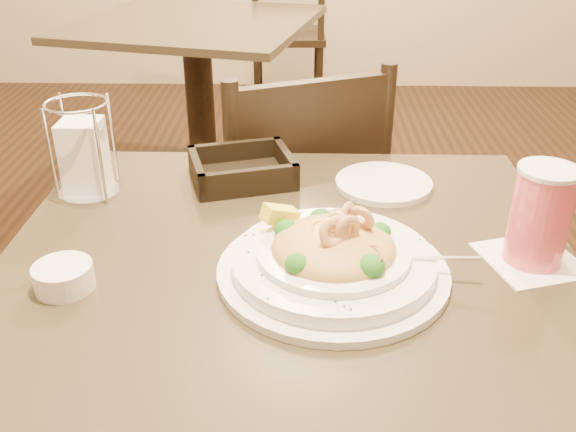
{
  "coord_description": "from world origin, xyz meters",
  "views": [
    {
      "loc": [
        0.02,
        -0.81,
        1.29
      ],
      "look_at": [
        0.0,
        0.02,
        0.85
      ],
      "focal_mm": 40.0,
      "sensor_mm": 36.0,
      "label": 1
    }
  ],
  "objects_px": {
    "bread_basket": "(242,171)",
    "side_plate": "(384,183)",
    "pasta_bowl": "(333,257)",
    "butter_ramekin": "(64,277)",
    "napkin_caddy": "(84,155)",
    "main_table": "(288,390)",
    "dining_chair_near": "(290,225)",
    "drink_glass": "(540,217)",
    "background_table": "(199,78)",
    "dining_chair_far": "(288,29)"
  },
  "relations": [
    {
      "from": "bread_basket",
      "to": "side_plate",
      "type": "height_order",
      "value": "bread_basket"
    },
    {
      "from": "pasta_bowl",
      "to": "butter_ramekin",
      "type": "bearing_deg",
      "value": -173.6
    },
    {
      "from": "bread_basket",
      "to": "napkin_caddy",
      "type": "height_order",
      "value": "napkin_caddy"
    },
    {
      "from": "main_table",
      "to": "pasta_bowl",
      "type": "height_order",
      "value": "pasta_bowl"
    },
    {
      "from": "napkin_caddy",
      "to": "side_plate",
      "type": "distance_m",
      "value": 0.56
    },
    {
      "from": "pasta_bowl",
      "to": "butter_ramekin",
      "type": "height_order",
      "value": "pasta_bowl"
    },
    {
      "from": "napkin_caddy",
      "to": "dining_chair_near",
      "type": "bearing_deg",
      "value": 45.36
    },
    {
      "from": "drink_glass",
      "to": "pasta_bowl",
      "type": "bearing_deg",
      "value": -171.52
    },
    {
      "from": "background_table",
      "to": "napkin_caddy",
      "type": "relative_size",
      "value": 6.11
    },
    {
      "from": "dining_chair_near",
      "to": "butter_ramekin",
      "type": "bearing_deg",
      "value": 43.04
    },
    {
      "from": "dining_chair_near",
      "to": "side_plate",
      "type": "xyz_separation_m",
      "value": [
        0.18,
        -0.33,
        0.28
      ]
    },
    {
      "from": "main_table",
      "to": "butter_ramekin",
      "type": "distance_m",
      "value": 0.42
    },
    {
      "from": "background_table",
      "to": "bread_basket",
      "type": "distance_m",
      "value": 1.58
    },
    {
      "from": "drink_glass",
      "to": "dining_chair_near",
      "type": "bearing_deg",
      "value": 123.1
    },
    {
      "from": "pasta_bowl",
      "to": "main_table",
      "type": "bearing_deg",
      "value": 168.52
    },
    {
      "from": "side_plate",
      "to": "butter_ramekin",
      "type": "height_order",
      "value": "butter_ramekin"
    },
    {
      "from": "main_table",
      "to": "dining_chair_far",
      "type": "distance_m",
      "value": 2.93
    },
    {
      "from": "dining_chair_near",
      "to": "napkin_caddy",
      "type": "relative_size",
      "value": 5.23
    },
    {
      "from": "pasta_bowl",
      "to": "side_plate",
      "type": "xyz_separation_m",
      "value": [
        0.11,
        0.31,
        -0.03
      ]
    },
    {
      "from": "pasta_bowl",
      "to": "napkin_caddy",
      "type": "distance_m",
      "value": 0.52
    },
    {
      "from": "pasta_bowl",
      "to": "bread_basket",
      "type": "distance_m",
      "value": 0.37
    },
    {
      "from": "dining_chair_near",
      "to": "napkin_caddy",
      "type": "xyz_separation_m",
      "value": [
        -0.36,
        -0.37,
        0.35
      ]
    },
    {
      "from": "main_table",
      "to": "butter_ramekin",
      "type": "relative_size",
      "value": 10.64
    },
    {
      "from": "bread_basket",
      "to": "napkin_caddy",
      "type": "relative_size",
      "value": 1.26
    },
    {
      "from": "side_plate",
      "to": "main_table",
      "type": "bearing_deg",
      "value": -120.77
    },
    {
      "from": "background_table",
      "to": "side_plate",
      "type": "height_order",
      "value": "side_plate"
    },
    {
      "from": "dining_chair_near",
      "to": "side_plate",
      "type": "height_order",
      "value": "dining_chair_near"
    },
    {
      "from": "napkin_caddy",
      "to": "side_plate",
      "type": "relative_size",
      "value": 0.97
    },
    {
      "from": "side_plate",
      "to": "dining_chair_far",
      "type": "bearing_deg",
      "value": 95.35
    },
    {
      "from": "pasta_bowl",
      "to": "bread_basket",
      "type": "xyz_separation_m",
      "value": [
        -0.16,
        0.33,
        -0.01
      ]
    },
    {
      "from": "butter_ramekin",
      "to": "napkin_caddy",
      "type": "bearing_deg",
      "value": 100.36
    },
    {
      "from": "bread_basket",
      "to": "butter_ramekin",
      "type": "height_order",
      "value": "bread_basket"
    },
    {
      "from": "side_plate",
      "to": "background_table",
      "type": "bearing_deg",
      "value": 111.19
    },
    {
      "from": "napkin_caddy",
      "to": "side_plate",
      "type": "height_order",
      "value": "napkin_caddy"
    },
    {
      "from": "butter_ramekin",
      "to": "bread_basket",
      "type": "bearing_deg",
      "value": 59.0
    },
    {
      "from": "pasta_bowl",
      "to": "bread_basket",
      "type": "relative_size",
      "value": 1.7
    },
    {
      "from": "drink_glass",
      "to": "napkin_caddy",
      "type": "height_order",
      "value": "napkin_caddy"
    },
    {
      "from": "main_table",
      "to": "pasta_bowl",
      "type": "distance_m",
      "value": 0.28
    },
    {
      "from": "bread_basket",
      "to": "side_plate",
      "type": "distance_m",
      "value": 0.27
    },
    {
      "from": "dining_chair_near",
      "to": "pasta_bowl",
      "type": "bearing_deg",
      "value": 74.45
    },
    {
      "from": "side_plate",
      "to": "butter_ramekin",
      "type": "xyz_separation_m",
      "value": [
        -0.49,
        -0.35,
        0.01
      ]
    },
    {
      "from": "dining_chair_near",
      "to": "bread_basket",
      "type": "height_order",
      "value": "dining_chair_near"
    },
    {
      "from": "side_plate",
      "to": "butter_ramekin",
      "type": "distance_m",
      "value": 0.6
    },
    {
      "from": "dining_chair_near",
      "to": "butter_ramekin",
      "type": "xyz_separation_m",
      "value": [
        -0.31,
        -0.68,
        0.29
      ]
    },
    {
      "from": "main_table",
      "to": "bread_basket",
      "type": "xyz_separation_m",
      "value": [
        -0.1,
        0.31,
        0.26
      ]
    },
    {
      "from": "main_table",
      "to": "drink_glass",
      "type": "bearing_deg",
      "value": 4.92
    },
    {
      "from": "dining_chair_far",
      "to": "pasta_bowl",
      "type": "height_order",
      "value": "dining_chair_far"
    },
    {
      "from": "bread_basket",
      "to": "napkin_caddy",
      "type": "bearing_deg",
      "value": -167.27
    },
    {
      "from": "main_table",
      "to": "drink_glass",
      "type": "height_order",
      "value": "drink_glass"
    },
    {
      "from": "dining_chair_near",
      "to": "napkin_caddy",
      "type": "height_order",
      "value": "napkin_caddy"
    }
  ]
}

